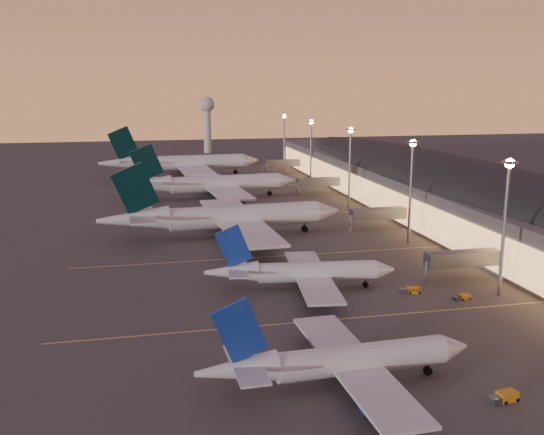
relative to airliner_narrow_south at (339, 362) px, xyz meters
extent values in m
plane|color=#45423F|center=(4.81, 27.26, -3.48)|extent=(700.00, 700.00, 0.00)
cylinder|color=silver|center=(3.26, 0.12, 0.06)|extent=(23.37, 4.83, 3.96)
cone|color=silver|center=(16.75, 0.63, 0.06)|extent=(3.90, 4.10, 3.96)
cone|color=silver|center=(-13.59, -0.51, 0.56)|extent=(10.64, 4.35, 3.96)
cube|color=silver|center=(2.14, 0.08, -0.63)|extent=(8.00, 33.55, 0.44)
cylinder|color=navy|center=(2.61, 7.43, -1.97)|extent=(5.36, 3.16, 2.97)
cylinder|color=navy|center=(3.17, -7.22, -1.97)|extent=(5.36, 3.16, 2.97)
cube|color=navy|center=(-13.07, -0.49, 5.69)|extent=(7.27, 0.87, 8.58)
cube|color=silver|center=(-12.32, -0.46, 1.15)|extent=(4.20, 12.13, 0.28)
cylinder|color=black|center=(13.02, 0.49, -2.70)|extent=(0.33, 0.33, 1.56)
cylinder|color=black|center=(13.02, 0.49, -2.92)|extent=(1.13, 0.73, 1.11)
cylinder|color=black|center=(1.29, 2.82, -2.70)|extent=(0.33, 0.33, 1.56)
cylinder|color=black|center=(1.29, 2.82, -2.92)|extent=(1.13, 0.73, 1.11)
cylinder|color=black|center=(1.49, -2.72, -2.70)|extent=(0.33, 0.33, 1.56)
cylinder|color=black|center=(1.49, -2.72, -2.92)|extent=(1.13, 0.73, 1.11)
cylinder|color=silver|center=(8.36, 38.04, 0.01)|extent=(23.18, 6.49, 3.90)
cone|color=silver|center=(21.56, 36.52, 0.01)|extent=(4.11, 4.29, 3.90)
cone|color=silver|center=(-8.15, 39.94, 0.50)|extent=(10.71, 5.05, 3.90)
cube|color=silver|center=(7.26, 38.17, -0.67)|extent=(10.36, 33.36, 0.43)
cylinder|color=navy|center=(8.82, 45.25, -1.99)|extent=(5.47, 3.49, 2.92)
cylinder|color=navy|center=(7.16, 30.91, -1.99)|extent=(5.47, 3.49, 2.92)
cube|color=navy|center=(-7.63, 39.88, 5.55)|extent=(7.16, 1.40, 8.45)
cube|color=silver|center=(-6.90, 39.80, 1.08)|extent=(5.02, 12.16, 0.27)
cylinder|color=black|center=(17.91, 36.94, -2.71)|extent=(0.35, 0.35, 1.54)
cylinder|color=black|center=(17.91, 36.94, -2.93)|extent=(1.16, 0.80, 1.09)
cylinder|color=black|center=(6.83, 40.96, -2.71)|extent=(0.35, 0.35, 1.54)
cylinder|color=black|center=(6.83, 40.96, -2.93)|extent=(1.16, 0.80, 1.09)
cylinder|color=black|center=(6.21, 35.54, -2.71)|extent=(0.35, 0.35, 1.54)
cylinder|color=black|center=(6.21, 35.54, -2.93)|extent=(1.16, 0.80, 1.09)
cylinder|color=silver|center=(1.89, 83.12, 1.87)|extent=(39.57, 7.92, 5.95)
cone|color=silver|center=(24.69, 84.27, 1.87)|extent=(6.63, 6.26, 5.95)
cone|color=silver|center=(-26.61, 81.68, 2.62)|extent=(18.04, 6.83, 5.95)
cube|color=silver|center=(-0.01, 83.02, 0.83)|extent=(14.29, 57.98, 0.65)
cylinder|color=#585B60|center=(0.62, 95.72, -1.17)|extent=(9.09, 4.90, 4.46)
cylinder|color=#585B60|center=(1.89, 70.46, -1.17)|extent=(9.09, 4.90, 4.46)
cube|color=black|center=(-25.73, 81.73, 10.30)|extent=(11.76, 1.48, 13.20)
cube|color=silver|center=(-24.46, 81.79, 3.51)|extent=(7.38, 20.98, 0.42)
cylinder|color=black|center=(18.38, 83.95, -2.29)|extent=(0.50, 0.50, 2.38)
cylinder|color=black|center=(18.38, 83.95, -2.65)|extent=(1.72, 1.12, 1.66)
cylinder|color=black|center=(-1.49, 87.12, -2.29)|extent=(0.50, 0.50, 2.38)
cylinder|color=black|center=(-1.49, 87.12, -2.65)|extent=(1.72, 1.12, 1.66)
cylinder|color=black|center=(-1.07, 78.80, -2.29)|extent=(0.50, 0.50, 2.38)
cylinder|color=black|center=(-1.07, 78.80, -2.65)|extent=(1.72, 1.12, 1.66)
cylinder|color=silver|center=(4.63, 138.99, 1.74)|extent=(38.66, 8.64, 5.80)
cone|color=silver|center=(26.82, 140.65, 1.74)|extent=(6.60, 6.24, 5.80)
cone|color=silver|center=(-23.11, 136.92, 2.46)|extent=(17.70, 7.07, 5.80)
cube|color=silver|center=(2.78, 138.85, 0.72)|extent=(15.28, 56.70, 0.64)
cylinder|color=#585B60|center=(3.09, 151.24, -1.23)|extent=(8.96, 4.98, 4.35)
cylinder|color=#585B60|center=(4.93, 126.66, -1.23)|extent=(8.96, 4.98, 4.35)
cube|color=black|center=(-22.25, 136.98, 9.95)|extent=(11.47, 1.72, 12.86)
cube|color=silver|center=(-21.02, 137.07, 3.33)|extent=(7.67, 20.58, 0.41)
cylinder|color=black|center=(20.68, 140.20, -2.32)|extent=(0.50, 0.50, 2.32)
cylinder|color=black|center=(20.68, 140.20, -2.67)|extent=(1.69, 1.13, 1.62)
cylinder|color=black|center=(1.24, 142.81, -2.32)|extent=(0.50, 0.50, 2.32)
cylinder|color=black|center=(1.24, 142.81, -2.67)|extent=(1.69, 1.13, 1.62)
cylinder|color=black|center=(1.85, 134.72, -2.32)|extent=(0.50, 0.50, 2.32)
cylinder|color=black|center=(1.85, 134.72, -2.67)|extent=(1.69, 1.13, 1.62)
cylinder|color=silver|center=(-0.95, 195.23, 2.35)|extent=(43.10, 8.79, 6.47)
cone|color=silver|center=(23.87, 196.58, 2.35)|extent=(7.25, 6.84, 6.47)
cone|color=silver|center=(-31.97, 193.54, 3.16)|extent=(19.66, 7.51, 6.47)
cube|color=silver|center=(-3.02, 195.12, 1.22)|extent=(15.81, 63.16, 0.71)
cylinder|color=#585B60|center=(-2.38, 208.94, -0.97)|extent=(9.92, 5.37, 4.86)
cylinder|color=#585B60|center=(-0.89, 181.44, -0.97)|extent=(9.92, 5.37, 4.86)
cube|color=black|center=(-31.01, 193.59, 11.52)|extent=(12.80, 1.66, 14.37)
cube|color=silver|center=(-29.63, 193.67, 4.13)|extent=(8.12, 22.87, 0.45)
cylinder|color=black|center=(17.01, 196.21, -2.18)|extent=(0.55, 0.55, 2.59)
cylinder|color=black|center=(17.01, 196.21, -2.57)|extent=(1.87, 1.23, 1.81)
cylinder|color=black|center=(-4.64, 199.56, -2.18)|extent=(0.55, 0.55, 2.59)
cylinder|color=black|center=(-4.64, 199.56, -2.57)|extent=(1.87, 1.23, 1.81)
cylinder|color=black|center=(-4.15, 190.52, -2.18)|extent=(0.55, 0.55, 2.59)
cylinder|color=black|center=(-4.15, 190.52, -2.57)|extent=(1.87, 1.23, 1.81)
cube|color=#535358|center=(66.81, 99.76, 2.52)|extent=(40.00, 255.00, 12.00)
ellipsoid|color=black|center=(66.81, 99.76, 8.52)|extent=(39.00, 253.00, 10.92)
cube|color=#EBA25B|center=(46.61, 99.76, 1.52)|extent=(0.40, 244.80, 8.00)
cube|color=#585B60|center=(38.81, 37.26, 1.02)|extent=(16.00, 3.20, 3.00)
cylinder|color=gray|center=(30.81, 37.26, -1.28)|extent=(0.70, 0.70, 4.40)
cube|color=#585B60|center=(38.81, 82.26, 1.02)|extent=(16.00, 3.20, 3.00)
cylinder|color=gray|center=(30.81, 82.26, -1.28)|extent=(0.70, 0.70, 4.40)
cube|color=#585B60|center=(38.81, 139.26, 1.02)|extent=(16.00, 3.20, 3.00)
cylinder|color=gray|center=(30.81, 139.26, -1.28)|extent=(0.70, 0.70, 4.40)
cube|color=#585B60|center=(38.81, 195.26, 1.02)|extent=(16.00, 3.20, 3.00)
cylinder|color=gray|center=(30.81, 195.26, -1.28)|extent=(0.70, 0.70, 4.40)
cylinder|color=gray|center=(40.81, 27.26, 9.02)|extent=(0.70, 0.70, 25.00)
cube|color=gray|center=(40.81, 27.26, 21.72)|extent=(2.20, 2.20, 0.50)
sphere|color=#FFB25C|center=(40.81, 27.26, 21.52)|extent=(1.80, 1.80, 1.80)
cylinder|color=gray|center=(40.81, 67.26, 9.02)|extent=(0.70, 0.70, 25.00)
cube|color=gray|center=(40.81, 67.26, 21.72)|extent=(2.20, 2.20, 0.50)
sphere|color=#FFB25C|center=(40.81, 67.26, 21.52)|extent=(1.80, 1.80, 1.80)
cylinder|color=gray|center=(40.81, 112.26, 9.02)|extent=(0.70, 0.70, 25.00)
cube|color=gray|center=(40.81, 112.26, 21.72)|extent=(2.20, 2.20, 0.50)
sphere|color=#FFB25C|center=(40.81, 112.26, 21.52)|extent=(1.80, 1.80, 1.80)
cylinder|color=gray|center=(40.81, 157.26, 9.02)|extent=(0.70, 0.70, 25.00)
cube|color=gray|center=(40.81, 157.26, 21.72)|extent=(2.20, 2.20, 0.50)
sphere|color=#FFB25C|center=(40.81, 157.26, 21.52)|extent=(1.80, 1.80, 1.80)
cylinder|color=gray|center=(40.81, 202.26, 9.02)|extent=(0.70, 0.70, 25.00)
cube|color=gray|center=(40.81, 202.26, 21.72)|extent=(2.20, 2.20, 0.50)
sphere|color=#FFB25C|center=(40.81, 202.26, 21.52)|extent=(1.80, 1.80, 1.80)
cylinder|color=silver|center=(14.81, 287.26, 9.52)|extent=(4.40, 4.40, 26.00)
sphere|color=silver|center=(14.81, 287.26, 24.52)|extent=(9.00, 9.00, 9.00)
cube|color=#D8C659|center=(4.81, 22.26, -3.47)|extent=(90.00, 0.36, 0.00)
cube|color=#D8C659|center=(4.81, 62.26, -3.47)|extent=(90.00, 0.36, 0.00)
cube|color=#D8C659|center=(4.81, 107.26, -3.47)|extent=(90.00, 0.36, 0.00)
cube|color=#D8C659|center=(4.81, 162.26, -3.47)|extent=(90.00, 0.36, 0.00)
cube|color=orange|center=(19.62, -8.01, -2.89)|extent=(2.80, 2.02, 1.17)
cube|color=#585B60|center=(17.73, -8.35, -3.05)|extent=(1.71, 1.63, 0.85)
cylinder|color=black|center=(20.43, -7.06, -3.24)|extent=(0.50, 0.27, 0.47)
cylinder|color=black|center=(20.70, -8.63, -3.24)|extent=(0.50, 0.27, 0.47)
cylinder|color=black|center=(18.53, -7.39, -3.24)|extent=(0.50, 0.27, 0.47)
cylinder|color=black|center=(18.81, -8.97, -3.24)|extent=(0.50, 0.27, 0.47)
cube|color=orange|center=(33.35, 26.66, -2.99)|extent=(2.31, 1.66, 0.97)
cube|color=#585B60|center=(31.79, 26.40, -3.12)|extent=(1.41, 1.34, 0.71)
cylinder|color=black|center=(34.03, 27.44, -3.28)|extent=(0.41, 0.22, 0.39)
cylinder|color=black|center=(34.25, 26.14, -3.28)|extent=(0.41, 0.22, 0.39)
cylinder|color=black|center=(32.46, 27.18, -3.28)|extent=(0.41, 0.22, 0.39)
cylinder|color=black|center=(32.68, 25.87, -3.28)|extent=(0.41, 0.22, 0.39)
cube|color=orange|center=(25.76, 31.96, -2.92)|extent=(2.68, 1.96, 1.12)
cube|color=#585B60|center=(23.97, 32.32, -3.07)|extent=(1.65, 1.57, 0.81)
cylinder|color=black|center=(26.81, 32.53, -3.25)|extent=(0.47, 0.27, 0.45)
cylinder|color=black|center=(26.51, 31.04, -3.25)|extent=(0.47, 0.27, 0.45)
cylinder|color=black|center=(25.01, 32.89, -3.25)|extent=(0.47, 0.27, 0.45)
cylinder|color=black|center=(24.72, 31.39, -3.25)|extent=(0.47, 0.27, 0.45)
camera|label=1|loc=(-24.02, -69.56, 35.20)|focal=40.00mm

